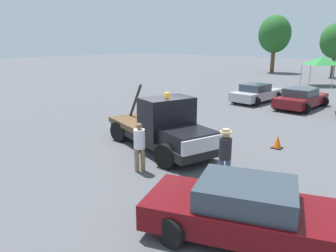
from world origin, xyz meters
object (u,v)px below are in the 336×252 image
Objects in this scene: tree_center at (275,34)px; traffic_cone at (277,142)px; person_at_hood at (139,144)px; parked_car_silver at (256,93)px; foreground_car at (254,212)px; canopy_tent_green at (322,61)px; tree_left at (336,41)px; tow_truck at (163,128)px; parked_car_maroon at (301,98)px; person_near_truck at (225,152)px.

tree_center is 14.22× the size of traffic_cone.
person_at_hood reaches higher than parked_car_silver.
canopy_tent_green reaches higher than foreground_car.
traffic_cone is (5.58, -30.87, -4.09)m from tree_left.
tow_truck is 25.49m from canopy_tent_green.
tow_truck is 0.94× the size of tree_left.
tree_center reaches higher than person_at_hood.
foreground_car is at bearing -13.83° from tow_truck.
tree_center is at bearing 123.63° from tow_truck.
tree_left is at bearing 100.24° from traffic_cone.
foreground_car and parked_car_maroon have the same top height.
canopy_tent_green is (-1.90, 27.54, 1.47)m from person_at_hood.
foreground_car is 16.37m from parked_car_maroon.
tow_truck is at bearing 49.77° from person_near_truck.
tree_left is (-0.20, 21.51, 3.70)m from parked_car_silver.
tree_center reaches higher than tree_left.
tree_left reaches higher than foreground_car.
parked_car_maroon is at bearing 103.07° from traffic_cone.
tree_center is (-10.51, 35.89, 4.31)m from tow_truck.
tree_center reaches higher than canopy_tent_green.
parked_car_maroon is at bearing -12.03° from person_near_truck.
tree_center is (-9.39, 10.47, 2.79)m from canopy_tent_green.
person_at_hood is at bearing -73.47° from tree_center.
traffic_cone is at bearing -19.95° from person_near_truck.
tree_left is (-3.44, 21.69, 3.69)m from parked_car_maroon.
person_at_hood is 3.09× the size of traffic_cone.
foreground_car is 29.55m from canopy_tent_green.
tow_truck is at bearing -86.36° from tree_left.
tow_truck is at bearing -73.68° from tree_center.
parked_car_maroon is 0.74× the size of tree_left.
parked_car_maroon is 13.28m from canopy_tent_green.
tow_truck reaches higher than parked_car_maroon.
tree_left reaches higher than person_near_truck.
person_at_hood is at bearing -86.06° from canopy_tent_green.
tree_left is (-2.17, 34.17, 3.40)m from tow_truck.
foreground_car is 1.79× the size of canopy_tent_green.
parked_car_maroon is 0.61× the size of tree_center.
parked_car_maroon is at bearing 85.15° from foreground_car.
foreground_car is at bearing -158.15° from person_near_truck.
parked_car_silver is 25.17m from tree_center.
tow_truck is at bearing -166.00° from parked_car_silver.
person_at_hood is (-2.74, -0.92, -0.07)m from person_near_truck.
traffic_cone is at bearing -144.98° from parked_car_silver.
parked_car_silver is at bearing -69.82° from tree_center.
canopy_tent_green reaches higher than traffic_cone.
person_near_truck is 39.88m from tree_center.
person_near_truck is 14.92m from parked_car_silver.
foreground_car is 42.61m from tree_center.
parked_car_silver is 0.72× the size of tree_left.
tree_center is at bearing -0.62° from person_near_truck.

